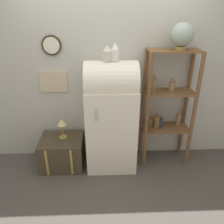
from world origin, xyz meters
TOP-DOWN VIEW (x-y plane):
  - ground_plane at (0.00, 0.00)m, footprint 12.00×12.00m
  - wall_back at (-0.00, 0.57)m, footprint 7.00×0.09m
  - refrigerator at (-0.00, 0.27)m, footprint 0.67×0.59m
  - suitcase_trunk at (-0.70, 0.26)m, footprint 0.59×0.51m
  - shelf_unit at (0.77, 0.35)m, footprint 0.67×0.36m
  - globe at (0.84, 0.31)m, footprint 0.28×0.28m
  - vase_left at (-0.04, 0.26)m, footprint 0.11×0.11m
  - vase_center at (0.05, 0.26)m, footprint 0.10×0.10m
  - desk_lamp at (-0.68, 0.30)m, footprint 0.12×0.12m

SIDE VIEW (x-z plane):
  - ground_plane at x=0.00m, z-range 0.00..0.00m
  - suitcase_trunk at x=-0.70m, z-range 0.00..0.43m
  - desk_lamp at x=-0.68m, z-range 0.50..0.79m
  - refrigerator at x=0.00m, z-range 0.03..1.54m
  - shelf_unit at x=0.77m, z-range 0.10..1.72m
  - wall_back at x=0.00m, z-range 0.00..2.70m
  - vase_left at x=-0.04m, z-range 1.50..1.69m
  - vase_center at x=0.05m, z-range 1.50..1.71m
  - globe at x=0.84m, z-range 1.64..1.95m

